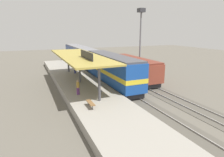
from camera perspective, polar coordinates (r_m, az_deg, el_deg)
ground_plane at (r=30.39m, az=2.99°, el=-1.44°), size 120.00×120.00×0.00m
track_near at (r=29.58m, az=-0.49°, el=-1.80°), size 3.20×110.00×0.16m
track_far at (r=31.59m, az=7.22°, el=-0.88°), size 3.20×110.00×0.16m
platform at (r=28.07m, az=-9.18°, el=-1.97°), size 6.00×44.00×0.90m
station_canopy at (r=27.15m, az=-9.46°, el=6.30°), size 5.20×18.00×4.70m
platform_bench at (r=18.85m, az=-6.27°, el=-7.05°), size 0.44×1.70×0.50m
locomotive at (r=28.46m, az=-0.01°, el=2.50°), size 2.93×14.43×4.44m
passenger_carriage_single at (r=45.35m, az=-9.12°, el=6.52°), size 2.90×20.00×4.24m
freight_car at (r=32.00m, az=6.42°, el=2.90°), size 2.80×12.00×3.54m
light_mast at (r=36.15m, az=8.34°, el=14.36°), size 1.10×1.10×11.70m
person_waiting at (r=33.54m, az=-10.68°, el=3.05°), size 0.34×0.34×1.71m
person_walking at (r=22.49m, az=-9.87°, el=-2.30°), size 0.34×0.34×1.71m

